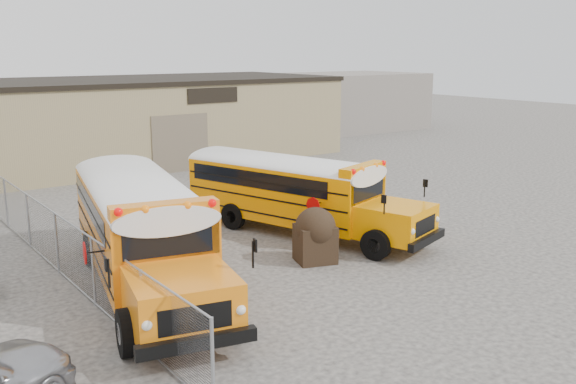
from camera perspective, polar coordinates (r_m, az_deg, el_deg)
ground at (r=19.74m, az=-0.04°, el=-6.06°), size 120.00×120.00×0.00m
warehouse at (r=37.01m, az=-18.69°, el=5.84°), size 30.20×10.20×4.67m
chainlink_fence at (r=19.57m, az=-19.86°, el=-4.25°), size 0.07×18.07×1.81m
distant_building_right at (r=52.66m, az=5.75°, el=8.08°), size 10.00×8.00×4.40m
school_bus_left at (r=23.79m, az=-15.62°, el=0.99°), size 4.66×10.47×2.98m
school_bus_right at (r=26.05m, az=-9.46°, el=1.94°), size 4.89×9.54×2.72m
tarp_bundle at (r=19.37m, az=2.44°, el=-3.76°), size 1.39×1.32×1.69m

